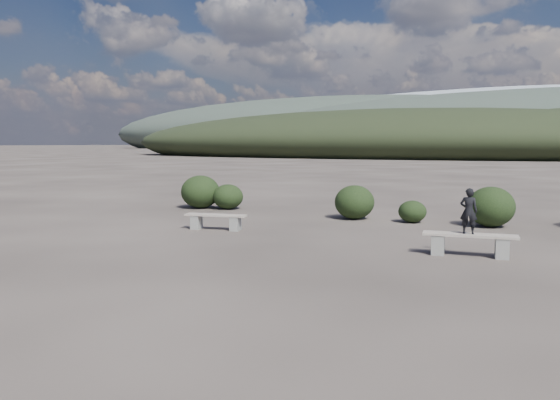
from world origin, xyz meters
The scene contains 10 objects.
ground centered at (0.00, 0.00, 0.00)m, with size 1200.00×1200.00×0.00m, color #312A26.
bench_left centered at (-3.32, 4.67, 0.27)m, with size 1.83×0.77×0.45m.
bench_right centered at (3.71, 4.21, 0.30)m, with size 2.04×0.73×0.50m.
seated_person centered at (3.67, 4.20, 1.00)m, with size 0.37×0.24×1.01m, color black.
shrub_a centered at (-5.75, 9.02, 0.47)m, with size 1.15×1.15×0.94m, color black.
shrub_b centered at (-0.58, 8.66, 0.56)m, with size 1.30×1.30×1.11m, color black.
shrub_c centered at (1.31, 8.73, 0.35)m, with size 0.87×0.87×0.69m, color black.
shrub_d centered at (3.59, 8.95, 0.60)m, with size 1.37×1.37×1.20m, color black.
shrub_f centered at (-6.85, 8.80, 0.63)m, with size 1.48×1.48×1.26m, color black.
mountain_ridges centered at (-7.48, 339.06, 10.84)m, with size 500.00×400.00×56.00m.
Camera 1 is at (5.51, -8.18, 2.47)m, focal length 35.00 mm.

